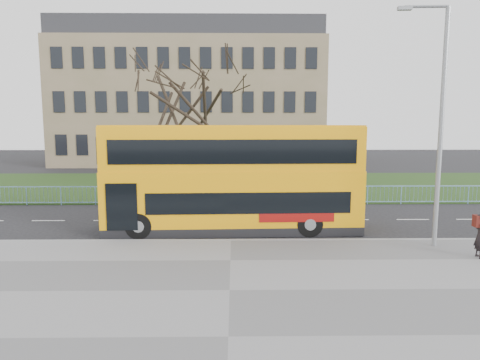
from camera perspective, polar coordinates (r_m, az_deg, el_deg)
ground at (r=18.76m, az=-1.18°, el=-7.07°), size 120.00×120.00×0.00m
pavement at (r=12.32m, az=-1.39°, el=-14.72°), size 80.00×10.50×0.12m
kerb at (r=17.24m, az=-1.21°, el=-8.14°), size 80.00×0.20×0.14m
grass_verge at (r=32.79m, az=-1.01°, el=-0.70°), size 80.00×15.40×0.08m
guard_railing at (r=25.10m, az=-1.08°, el=-2.05°), size 40.00×0.12×1.10m
bare_tree at (r=28.33m, az=-7.22°, el=8.64°), size 7.32×7.32×10.46m
civic_building at (r=53.45m, az=-6.39°, el=9.91°), size 30.00×15.00×14.00m
yellow_bus at (r=18.68m, az=-0.98°, el=0.58°), size 11.06×3.00×4.60m
street_lamp at (r=17.39m, az=24.95°, el=7.52°), size 1.86×0.27×8.78m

